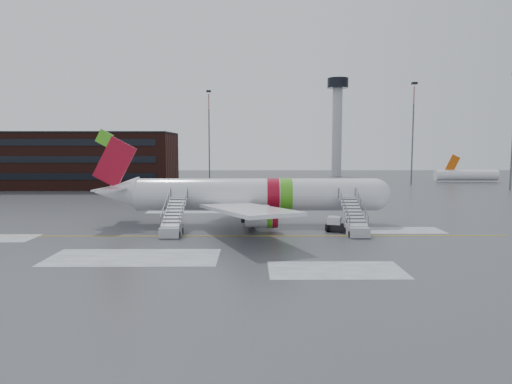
{
  "coord_description": "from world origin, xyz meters",
  "views": [
    {
      "loc": [
        3.82,
        -46.98,
        9.11
      ],
      "look_at": [
        4.21,
        4.37,
        4.0
      ],
      "focal_mm": 32.0,
      "sensor_mm": 36.0,
      "label": 1
    }
  ],
  "objects_px": {
    "airliner": "(248,195)",
    "airstair_fwd": "(355,224)",
    "airstair_aft": "(173,224)",
    "pushback_tug": "(337,225)"
  },
  "relations": [
    {
      "from": "airstair_fwd",
      "to": "airstair_aft",
      "type": "distance_m",
      "value": 19.02
    },
    {
      "from": "airliner",
      "to": "airstair_fwd",
      "type": "xyz_separation_m",
      "value": [
        11.27,
        -6.54,
        -2.35
      ]
    },
    {
      "from": "airstair_aft",
      "to": "pushback_tug",
      "type": "bearing_deg",
      "value": 5.54
    },
    {
      "from": "airliner",
      "to": "airstair_aft",
      "type": "relative_size",
      "value": 4.55
    },
    {
      "from": "airliner",
      "to": "pushback_tug",
      "type": "relative_size",
      "value": 11.31
    },
    {
      "from": "pushback_tug",
      "to": "airstair_aft",
      "type": "bearing_deg",
      "value": -174.46
    },
    {
      "from": "airliner",
      "to": "airstair_fwd",
      "type": "relative_size",
      "value": 4.55
    },
    {
      "from": "airstair_aft",
      "to": "airliner",
      "type": "bearing_deg",
      "value": 40.14
    },
    {
      "from": "airstair_fwd",
      "to": "pushback_tug",
      "type": "height_order",
      "value": "airstair_fwd"
    },
    {
      "from": "airstair_fwd",
      "to": "airstair_aft",
      "type": "bearing_deg",
      "value": 180.0
    }
  ]
}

